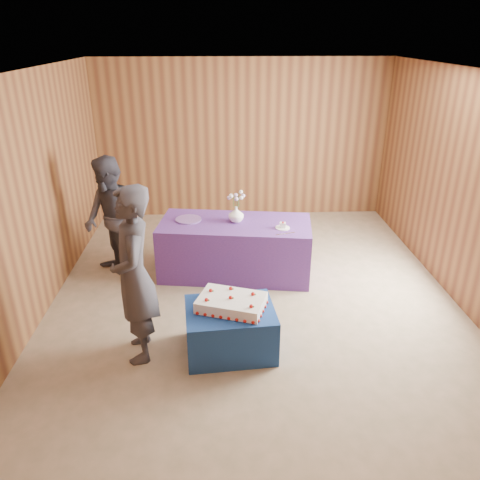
{
  "coord_description": "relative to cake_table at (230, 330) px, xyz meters",
  "views": [
    {
      "loc": [
        -0.39,
        -5.06,
        3.07
      ],
      "look_at": [
        -0.16,
        0.1,
        0.76
      ],
      "focal_mm": 35.0,
      "sensor_mm": 36.0,
      "label": 1
    }
  ],
  "objects": [
    {
      "name": "ground",
      "position": [
        0.32,
        1.02,
        -0.25
      ],
      "size": [
        6.0,
        6.0,
        0.0
      ],
      "primitive_type": "plane",
      "color": "tan",
      "rests_on": "ground"
    },
    {
      "name": "room_shell",
      "position": [
        0.32,
        1.02,
        1.55
      ],
      "size": [
        5.04,
        6.04,
        2.72
      ],
      "color": "brown",
      "rests_on": "ground"
    },
    {
      "name": "cake_table",
      "position": [
        0.0,
        0.0,
        0.0
      ],
      "size": [
        0.96,
        0.78,
        0.5
      ],
      "primitive_type": "cube",
      "rotation": [
        0.0,
        0.0,
        0.09
      ],
      "color": "navy",
      "rests_on": "ground"
    },
    {
      "name": "serving_table",
      "position": [
        0.11,
        1.72,
        0.12
      ],
      "size": [
        2.1,
        1.16,
        0.75
      ],
      "primitive_type": "cube",
      "rotation": [
        0.0,
        0.0,
        -0.13
      ],
      "color": "#5F3188",
      "rests_on": "ground"
    },
    {
      "name": "sheet_cake",
      "position": [
        0.02,
        0.02,
        0.31
      ],
      "size": [
        0.79,
        0.66,
        0.16
      ],
      "rotation": [
        0.0,
        0.0,
        -0.33
      ],
      "color": "white",
      "rests_on": "cake_table"
    },
    {
      "name": "vase",
      "position": [
        0.13,
        1.75,
        0.61
      ],
      "size": [
        0.25,
        0.25,
        0.21
      ],
      "primitive_type": "imported",
      "rotation": [
        0.0,
        0.0,
        0.28
      ],
      "color": "white",
      "rests_on": "serving_table"
    },
    {
      "name": "flower_spray",
      "position": [
        0.13,
        1.75,
        0.86
      ],
      "size": [
        0.24,
        0.24,
        0.18
      ],
      "color": "#305C25",
      "rests_on": "vase"
    },
    {
      "name": "platter",
      "position": [
        -0.51,
        1.83,
        0.51
      ],
      "size": [
        0.42,
        0.42,
        0.02
      ],
      "primitive_type": "cylinder",
      "rotation": [
        0.0,
        0.0,
        0.23
      ],
      "color": "#7751A3",
      "rests_on": "serving_table"
    },
    {
      "name": "plate",
      "position": [
        0.72,
        1.49,
        0.51
      ],
      "size": [
        0.25,
        0.25,
        0.01
      ],
      "primitive_type": "cylinder",
      "rotation": [
        0.0,
        0.0,
        -0.49
      ],
      "color": "white",
      "rests_on": "serving_table"
    },
    {
      "name": "cake_slice",
      "position": [
        0.72,
        1.49,
        0.55
      ],
      "size": [
        0.09,
        0.08,
        0.09
      ],
      "rotation": [
        0.0,
        0.0,
        -0.17
      ],
      "color": "white",
      "rests_on": "plate"
    },
    {
      "name": "knife",
      "position": [
        0.73,
        1.31,
        0.5
      ],
      "size": [
        0.26,
        0.1,
        0.0
      ],
      "primitive_type": "cube",
      "rotation": [
        0.0,
        0.0,
        0.29
      ],
      "color": "silver",
      "rests_on": "serving_table"
    },
    {
      "name": "guest_left",
      "position": [
        -0.92,
        -0.01,
        0.66
      ],
      "size": [
        0.55,
        0.73,
        1.82
      ],
      "primitive_type": "imported",
      "rotation": [
        0.0,
        0.0,
        -1.39
      ],
      "color": "#373640",
      "rests_on": "ground"
    },
    {
      "name": "guest_right",
      "position": [
        -1.5,
        1.69,
        0.58
      ],
      "size": [
        0.99,
        1.02,
        1.66
      ],
      "primitive_type": "imported",
      "rotation": [
        0.0,
        0.0,
        -0.92
      ],
      "color": "#35343E",
      "rests_on": "ground"
    }
  ]
}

